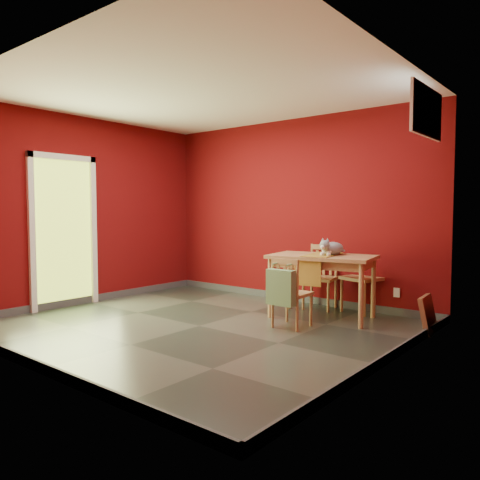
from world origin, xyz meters
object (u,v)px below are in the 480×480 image
Objects in this scene: chair_far_left at (321,276)px; cat at (333,246)px; dining_table at (322,263)px; picture_frame at (428,315)px; chair_far_right at (365,275)px; chair_near at (290,292)px; tote_bag at (281,287)px.

chair_far_left is 0.76m from cat.
cat is (0.10, 0.08, 0.21)m from dining_table.
picture_frame is at bearing 9.33° from cat.
chair_far_right is 1.37m from chair_near.
chair_far_left reaches higher than tote_bag.
dining_table is 0.65m from chair_far_left.
cat is (-0.18, -0.58, 0.42)m from chair_far_right.
chair_far_right reaches higher than chair_far_left.
chair_far_left is 0.60m from chair_far_right.
picture_frame is at bearing 35.41° from tote_bag.
chair_far_left is 1.41m from tote_bag.
tote_bag is 1.10× the size of picture_frame.
chair_near reaches higher than picture_frame.
chair_far_right is at bearing 78.33° from tote_bag.
chair_near is at bearing -77.39° from chair_far_left.
tote_bag is at bearing -92.34° from dining_table.
dining_table is 1.37m from picture_frame.
tote_bag is (0.01, -0.20, 0.08)m from chair_near.
dining_table is 1.70× the size of chair_near.
cat is at bearing 179.54° from picture_frame.
chair_far_right is 1.56m from tote_bag.
chair_near is 1.53m from picture_frame.
chair_far_right is 1.18× the size of chair_near.
dining_table is 0.75m from chair_far_right.
dining_table reaches higher than tote_bag.
dining_table is at bearing -112.99° from chair_far_right.
chair_far_right reaches higher than dining_table.
tote_bag is at bearing -79.00° from chair_far_left.
chair_far_left is 2.06× the size of picture_frame.
cat is (0.14, 0.95, 0.42)m from tote_bag.
tote_bag is at bearing -88.49° from cat.
cat reaches higher than chair_near.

